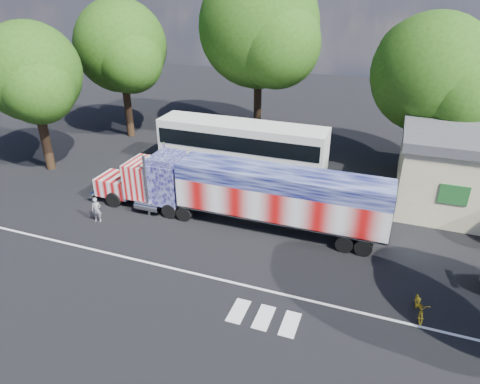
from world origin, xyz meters
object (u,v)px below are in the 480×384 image
(coach_bus, at_px, (241,146))
(woman, at_px, (97,210))
(bicycle, at_px, (420,306))
(tree_n_mid, at_px, (261,28))
(semi_truck, at_px, (242,192))
(tree_ne_a, at_px, (433,75))
(tree_w_a, at_px, (32,73))
(tree_nw_a, at_px, (122,47))

(coach_bus, bearing_deg, woman, -117.98)
(coach_bus, bearing_deg, bicycle, -43.90)
(woman, bearing_deg, tree_n_mid, 55.84)
(bicycle, bearing_deg, woman, 167.06)
(semi_truck, relative_size, tree_n_mid, 1.27)
(semi_truck, height_order, tree_n_mid, tree_n_mid)
(semi_truck, relative_size, coach_bus, 1.46)
(tree_ne_a, relative_size, tree_n_mid, 0.78)
(tree_ne_a, xyz_separation_m, tree_w_a, (-27.03, -9.75, 0.07))
(coach_bus, xyz_separation_m, tree_ne_a, (12.85, 4.76, 5.42))
(coach_bus, height_order, tree_n_mid, tree_n_mid)
(woman, relative_size, tree_w_a, 0.15)
(bicycle, xyz_separation_m, tree_ne_a, (-0.17, 17.29, 6.93))
(tree_w_a, bearing_deg, tree_n_mid, 43.93)
(tree_n_mid, bearing_deg, tree_ne_a, -11.72)
(semi_truck, relative_size, bicycle, 10.85)
(semi_truck, bearing_deg, woman, -160.51)
(semi_truck, distance_m, woman, 9.06)
(tree_nw_a, bearing_deg, tree_w_a, -99.83)
(semi_truck, xyz_separation_m, tree_nw_a, (-15.45, 11.60, 6.08))
(semi_truck, xyz_separation_m, coach_bus, (-2.83, 7.59, -0.12))
(bicycle, xyz_separation_m, tree_w_a, (-27.20, 7.54, 7.00))
(woman, height_order, tree_n_mid, tree_n_mid)
(tree_ne_a, bearing_deg, bicycle, -89.44)
(coach_bus, height_order, bicycle, coach_bus)
(bicycle, distance_m, tree_w_a, 29.08)
(woman, distance_m, tree_n_mid, 20.83)
(woman, distance_m, tree_w_a, 12.20)
(bicycle, bearing_deg, tree_n_mid, 117.93)
(bicycle, relative_size, tree_n_mid, 0.12)
(woman, height_order, tree_ne_a, tree_ne_a)
(tree_ne_a, distance_m, tree_n_mid, 14.41)
(tree_ne_a, bearing_deg, tree_nw_a, -178.31)
(woman, height_order, tree_w_a, tree_w_a)
(tree_w_a, bearing_deg, woman, -33.19)
(woman, height_order, tree_nw_a, tree_nw_a)
(coach_bus, xyz_separation_m, bicycle, (13.02, -12.53, -1.51))
(bicycle, height_order, tree_n_mid, tree_n_mid)
(woman, height_order, bicycle, woman)
(semi_truck, relative_size, tree_w_a, 1.72)
(bicycle, bearing_deg, semi_truck, 147.15)
(semi_truck, distance_m, tree_w_a, 18.03)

